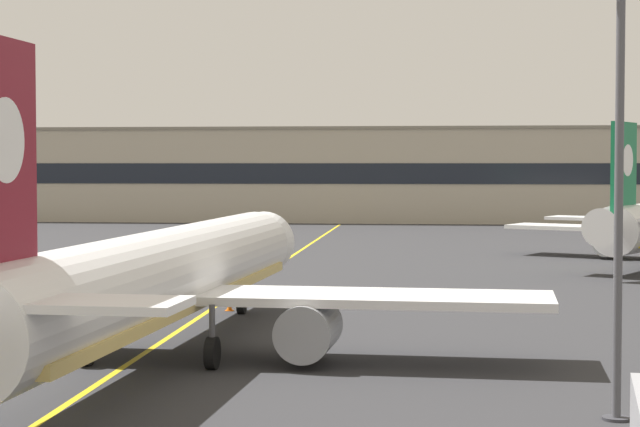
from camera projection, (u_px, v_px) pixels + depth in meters
The scene contains 5 objects.
taxiway_centreline at pixel (212, 309), 63.80m from camera, with size 0.30×180.00×0.01m, color yellow.
airliner_foreground at pixel (162, 279), 47.12m from camera, with size 32.20×41.51×11.65m.
apron_lamp_post at pixel (619, 185), 35.81m from camera, with size 2.24×0.90×14.28m.
safety_cone_by_nose_gear at pixel (229, 306), 63.01m from camera, with size 0.44×0.44×0.55m.
terminal_building at pixel (337, 175), 161.07m from camera, with size 149.00×12.40×13.26m.
Camera 1 is at (12.88, -32.49, 8.11)m, focal length 64.08 mm.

